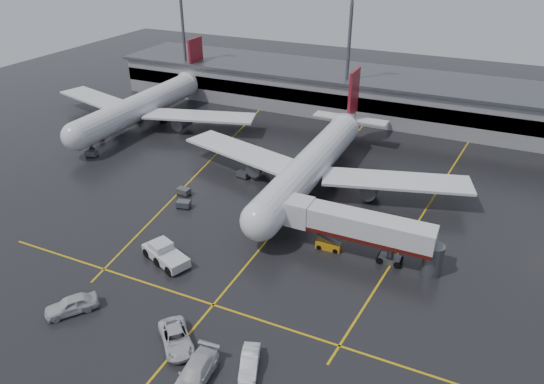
% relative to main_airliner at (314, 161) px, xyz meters
% --- Properties ---
extents(ground, '(220.00, 220.00, 0.00)m').
position_rel_main_airliner_xyz_m(ground, '(0.00, -9.70, -4.21)').
color(ground, black).
rests_on(ground, ground).
extents(apron_line_centre, '(0.25, 90.00, 0.02)m').
position_rel_main_airliner_xyz_m(apron_line_centre, '(0.00, -9.70, -4.20)').
color(apron_line_centre, gold).
rests_on(apron_line_centre, ground).
extents(apron_line_stop, '(60.00, 0.25, 0.02)m').
position_rel_main_airliner_xyz_m(apron_line_stop, '(0.00, -31.70, -4.20)').
color(apron_line_stop, gold).
rests_on(apron_line_stop, ground).
extents(apron_line_left, '(9.99, 69.35, 0.02)m').
position_rel_main_airliner_xyz_m(apron_line_left, '(-20.00, 0.30, -4.20)').
color(apron_line_left, gold).
rests_on(apron_line_left, ground).
extents(apron_line_right, '(7.57, 69.64, 0.02)m').
position_rel_main_airliner_xyz_m(apron_line_right, '(18.00, 0.30, -4.20)').
color(apron_line_right, gold).
rests_on(apron_line_right, ground).
extents(terminal, '(122.00, 19.00, 8.60)m').
position_rel_main_airliner_xyz_m(terminal, '(0.00, 38.23, 0.11)').
color(terminal, gray).
rests_on(terminal, ground).
extents(light_mast_left, '(3.00, 1.20, 25.45)m').
position_rel_main_airliner_xyz_m(light_mast_left, '(-45.00, 32.30, 10.27)').
color(light_mast_left, '#595B60').
rests_on(light_mast_left, ground).
extents(light_mast_mid, '(3.00, 1.20, 25.45)m').
position_rel_main_airliner_xyz_m(light_mast_mid, '(-5.00, 32.30, 10.27)').
color(light_mast_mid, '#595B60').
rests_on(light_mast_mid, ground).
extents(main_airliner, '(48.80, 45.60, 14.10)m').
position_rel_main_airliner_xyz_m(main_airliner, '(0.00, 0.00, 0.00)').
color(main_airliner, silver).
rests_on(main_airliner, ground).
extents(second_airliner, '(48.80, 45.60, 14.10)m').
position_rel_main_airliner_xyz_m(second_airliner, '(-42.00, 12.00, 0.00)').
color(second_airliner, silver).
rests_on(second_airliner, ground).
extents(jet_bridge, '(19.90, 3.40, 6.05)m').
position_rel_main_airliner_xyz_m(jet_bridge, '(11.87, -15.70, -0.28)').
color(jet_bridge, silver).
rests_on(jet_bridge, ground).
extents(pushback_tractor, '(7.41, 5.13, 2.46)m').
position_rel_main_airliner_xyz_m(pushback_tractor, '(-9.65, -27.06, -3.23)').
color(pushback_tractor, silver).
rests_on(pushback_tractor, ground).
extents(belt_loader, '(3.32, 1.63, 2.08)m').
position_rel_main_airliner_xyz_m(belt_loader, '(8.07, -15.96, -3.70)').
color(belt_loader, orange).
rests_on(belt_loader, ground).
extents(service_van_a, '(6.23, 6.12, 1.66)m').
position_rel_main_airliner_xyz_m(service_van_a, '(-0.31, -38.33, -3.38)').
color(service_van_a, silver).
rests_on(service_van_a, ground).
extents(service_van_b, '(3.22, 6.65, 1.87)m').
position_rel_main_airliner_xyz_m(service_van_b, '(3.84, -41.36, -3.28)').
color(service_van_b, silver).
rests_on(service_van_b, ground).
extents(service_van_c, '(3.12, 4.93, 1.53)m').
position_rel_main_airliner_xyz_m(service_van_c, '(7.73, -37.96, -3.44)').
color(service_van_c, white).
rests_on(service_van_c, ground).
extents(service_van_d, '(5.15, 5.77, 1.89)m').
position_rel_main_airliner_xyz_m(service_van_d, '(-13.41, -39.03, -3.26)').
color(service_van_d, silver).
rests_on(service_van_d, ground).
extents(baggage_cart_a, '(2.24, 1.72, 1.12)m').
position_rel_main_airliner_xyz_m(baggage_cart_a, '(-15.01, -14.91, -3.58)').
color(baggage_cart_a, '#595B60').
rests_on(baggage_cart_a, ground).
extents(baggage_cart_b, '(2.06, 1.40, 1.12)m').
position_rel_main_airliner_xyz_m(baggage_cart_b, '(-17.25, -11.54, -3.58)').
color(baggage_cart_b, '#595B60').
rests_on(baggage_cart_b, ground).
extents(baggage_cart_c, '(2.21, 1.65, 1.12)m').
position_rel_main_airliner_xyz_m(baggage_cart_c, '(-11.57, -2.31, -3.58)').
color(baggage_cart_c, '#595B60').
rests_on(baggage_cart_c, ground).
extents(baggage_cart_d, '(2.03, 1.35, 1.12)m').
position_rel_main_airliner_xyz_m(baggage_cart_d, '(-45.12, 0.38, -3.58)').
color(baggage_cart_d, '#595B60').
rests_on(baggage_cart_d, ground).
extents(baggage_cart_e, '(2.24, 1.72, 1.12)m').
position_rel_main_airliner_xyz_m(baggage_cart_e, '(-40.51, -6.29, -3.58)').
color(baggage_cart_e, '#595B60').
rests_on(baggage_cart_e, ground).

